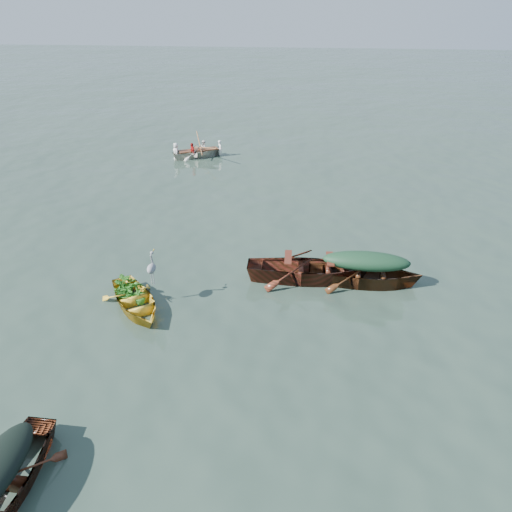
{
  "coord_description": "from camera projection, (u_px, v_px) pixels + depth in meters",
  "views": [
    {
      "loc": [
        1.91,
        -9.88,
        7.42
      ],
      "look_at": [
        0.47,
        3.03,
        0.5
      ],
      "focal_mm": 35.0,
      "sensor_mm": 36.0,
      "label": 1
    }
  ],
  "objects": [
    {
      "name": "ground",
      "position": [
        224.0,
        330.0,
        12.34
      ],
      "size": [
        140.0,
        140.0,
        0.0
      ],
      "primitive_type": "plane",
      "color": "#2D3F34",
      "rests_on": "ground"
    },
    {
      "name": "yellow_dinghy",
      "position": [
        136.0,
        308.0,
        13.18
      ],
      "size": [
        2.95,
        3.33,
        0.84
      ],
      "primitive_type": "imported",
      "rotation": [
        0.0,
        0.0,
        0.63
      ],
      "color": "gold",
      "rests_on": "ground"
    },
    {
      "name": "dark_covered_boat",
      "position": [
        2.0,
        498.0,
        8.25
      ],
      "size": [
        1.47,
        3.79,
        0.95
      ],
      "primitive_type": "imported",
      "rotation": [
        0.0,
        0.0,
        -0.02
      ],
      "color": "#542513",
      "rests_on": "ground"
    },
    {
      "name": "green_tarp_boat",
      "position": [
        364.0,
        284.0,
        14.26
      ],
      "size": [
        4.45,
        1.5,
        1.03
      ],
      "primitive_type": "imported",
      "rotation": [
        0.0,
        0.0,
        1.54
      ],
      "color": "#442110",
      "rests_on": "ground"
    },
    {
      "name": "open_wooden_boat",
      "position": [
        308.0,
        280.0,
        14.46
      ],
      "size": [
        4.94,
        1.67,
        1.18
      ],
      "primitive_type": "imported",
      "rotation": [
        0.0,
        0.0,
        1.6
      ],
      "color": "maroon",
      "rests_on": "ground"
    },
    {
      "name": "rowed_boat",
      "position": [
        199.0,
        157.0,
        25.15
      ],
      "size": [
        3.67,
        2.62,
        0.81
      ],
      "primitive_type": "imported",
      "rotation": [
        0.0,
        0.0,
        2.05
      ],
      "color": "beige",
      "rests_on": "ground"
    },
    {
      "name": "green_tarp_cover",
      "position": [
        367.0,
        261.0,
        13.9
      ],
      "size": [
        2.45,
        0.82,
        0.52
      ],
      "primitive_type": "ellipsoid",
      "rotation": [
        0.0,
        0.0,
        1.54
      ],
      "color": "#143320",
      "rests_on": "green_tarp_boat"
    },
    {
      "name": "thwart_benches",
      "position": [
        309.0,
        262.0,
        14.17
      ],
      "size": [
        2.47,
        0.99,
        0.04
      ],
      "primitive_type": null,
      "rotation": [
        0.0,
        0.0,
        1.6
      ],
      "color": "#481B10",
      "rests_on": "open_wooden_boat"
    },
    {
      "name": "heron",
      "position": [
        152.0,
        273.0,
        13.05
      ],
      "size": [
        0.46,
        0.49,
        0.92
      ],
      "primitive_type": null,
      "rotation": [
        0.0,
        0.0,
        0.63
      ],
      "color": "gray",
      "rests_on": "yellow_dinghy"
    },
    {
      "name": "dinghy_weeds",
      "position": [
        127.0,
        275.0,
        13.28
      ],
      "size": [
        1.1,
        1.14,
        0.6
      ],
      "primitive_type": "imported",
      "rotation": [
        0.0,
        0.0,
        0.63
      ],
      "color": "#31681B",
      "rests_on": "yellow_dinghy"
    },
    {
      "name": "rowers",
      "position": [
        198.0,
        142.0,
        24.78
      ],
      "size": [
        2.67,
        2.02,
        0.76
      ],
      "primitive_type": "imported",
      "rotation": [
        0.0,
        0.0,
        2.05
      ],
      "color": "silver",
      "rests_on": "rowed_boat"
    },
    {
      "name": "oars",
      "position": [
        198.0,
        149.0,
        24.94
      ],
      "size": [
        1.74,
        2.58,
        0.06
      ],
      "primitive_type": null,
      "rotation": [
        0.0,
        0.0,
        2.05
      ],
      "color": "brown",
      "rests_on": "rowed_boat"
    }
  ]
}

